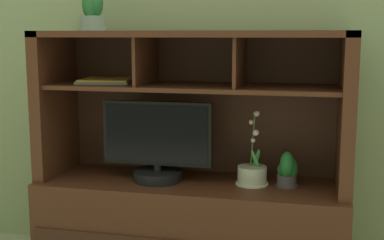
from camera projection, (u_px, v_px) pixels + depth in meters
name	position (u px, v px, depth m)	size (l,w,h in m)	color
media_console	(192.00, 202.00, 2.62)	(1.50, 0.55, 1.22)	#482416
tv_monitor	(157.00, 148.00, 2.57)	(0.54, 0.24, 0.39)	black
potted_orchid	(252.00, 174.00, 2.52)	(0.16, 0.16, 0.36)	beige
potted_fern	(288.00, 171.00, 2.48)	(0.11, 0.12, 0.17)	#4B454C
magazine_stack_left	(107.00, 80.00, 2.64)	(0.29, 0.30, 0.02)	slate
potted_succulent	(93.00, 13.00, 2.54)	(0.15, 0.15, 0.21)	gray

